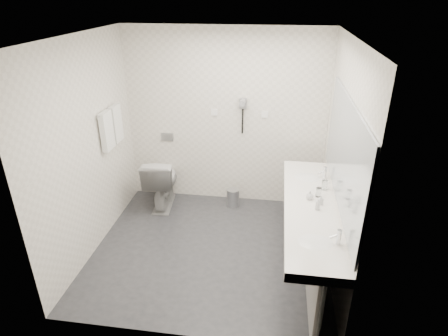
# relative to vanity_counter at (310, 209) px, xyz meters

# --- Properties ---
(floor) EXTENTS (2.80, 2.80, 0.00)m
(floor) POSITION_rel_vanity_counter_xyz_m (-1.12, 0.20, -0.80)
(floor) COLOR #2E2E33
(floor) RESTS_ON ground
(ceiling) EXTENTS (2.80, 2.80, 0.00)m
(ceiling) POSITION_rel_vanity_counter_xyz_m (-1.12, 0.20, 1.70)
(ceiling) COLOR white
(ceiling) RESTS_ON wall_back
(wall_back) EXTENTS (2.80, 0.00, 2.80)m
(wall_back) POSITION_rel_vanity_counter_xyz_m (-1.12, 1.50, 0.45)
(wall_back) COLOR white
(wall_back) RESTS_ON floor
(wall_front) EXTENTS (2.80, 0.00, 2.80)m
(wall_front) POSITION_rel_vanity_counter_xyz_m (-1.12, -1.10, 0.45)
(wall_front) COLOR white
(wall_front) RESTS_ON floor
(wall_left) EXTENTS (0.00, 2.60, 2.60)m
(wall_left) POSITION_rel_vanity_counter_xyz_m (-2.52, 0.20, 0.45)
(wall_left) COLOR white
(wall_left) RESTS_ON floor
(wall_right) EXTENTS (0.00, 2.60, 2.60)m
(wall_right) POSITION_rel_vanity_counter_xyz_m (0.27, 0.20, 0.45)
(wall_right) COLOR white
(wall_right) RESTS_ON floor
(vanity_counter) EXTENTS (0.55, 2.20, 0.10)m
(vanity_counter) POSITION_rel_vanity_counter_xyz_m (0.00, 0.00, 0.00)
(vanity_counter) COLOR white
(vanity_counter) RESTS_ON floor
(vanity_panel) EXTENTS (0.03, 2.15, 0.75)m
(vanity_panel) POSITION_rel_vanity_counter_xyz_m (0.02, 0.00, -0.42)
(vanity_panel) COLOR gray
(vanity_panel) RESTS_ON floor
(vanity_post_near) EXTENTS (0.06, 0.06, 0.75)m
(vanity_post_near) POSITION_rel_vanity_counter_xyz_m (0.05, -1.04, -0.42)
(vanity_post_near) COLOR silver
(vanity_post_near) RESTS_ON floor
(vanity_post_far) EXTENTS (0.06, 0.06, 0.75)m
(vanity_post_far) POSITION_rel_vanity_counter_xyz_m (0.05, 1.04, -0.42)
(vanity_post_far) COLOR silver
(vanity_post_far) RESTS_ON floor
(mirror) EXTENTS (0.02, 2.20, 1.05)m
(mirror) POSITION_rel_vanity_counter_xyz_m (0.26, 0.00, 0.65)
(mirror) COLOR #B2BCC6
(mirror) RESTS_ON wall_right
(basin_near) EXTENTS (0.40, 0.31, 0.05)m
(basin_near) POSITION_rel_vanity_counter_xyz_m (0.00, -0.65, 0.04)
(basin_near) COLOR white
(basin_near) RESTS_ON vanity_counter
(basin_far) EXTENTS (0.40, 0.31, 0.05)m
(basin_far) POSITION_rel_vanity_counter_xyz_m (0.00, 0.65, 0.04)
(basin_far) COLOR white
(basin_far) RESTS_ON vanity_counter
(faucet_near) EXTENTS (0.04, 0.04, 0.15)m
(faucet_near) POSITION_rel_vanity_counter_xyz_m (0.19, -0.65, 0.12)
(faucet_near) COLOR silver
(faucet_near) RESTS_ON vanity_counter
(faucet_far) EXTENTS (0.04, 0.04, 0.15)m
(faucet_far) POSITION_rel_vanity_counter_xyz_m (0.19, 0.65, 0.12)
(faucet_far) COLOR silver
(faucet_far) RESTS_ON vanity_counter
(soap_bottle_a) EXTENTS (0.06, 0.06, 0.10)m
(soap_bottle_a) POSITION_rel_vanity_counter_xyz_m (0.10, 0.03, 0.10)
(soap_bottle_a) COLOR beige
(soap_bottle_a) RESTS_ON vanity_counter
(soap_bottle_b) EXTENTS (0.11, 0.11, 0.10)m
(soap_bottle_b) POSITION_rel_vanity_counter_xyz_m (-0.01, 0.12, 0.10)
(soap_bottle_b) COLOR beige
(soap_bottle_b) RESTS_ON vanity_counter
(soap_bottle_c) EXTENTS (0.05, 0.05, 0.13)m
(soap_bottle_c) POSITION_rel_vanity_counter_xyz_m (0.06, -0.08, 0.12)
(soap_bottle_c) COLOR beige
(soap_bottle_c) RESTS_ON vanity_counter
(glass_left) EXTENTS (0.07, 0.07, 0.11)m
(glass_left) POSITION_rel_vanity_counter_xyz_m (0.09, 0.19, 0.10)
(glass_left) COLOR silver
(glass_left) RESTS_ON vanity_counter
(glass_right) EXTENTS (0.07, 0.07, 0.12)m
(glass_right) POSITION_rel_vanity_counter_xyz_m (0.17, 0.36, 0.11)
(glass_right) COLOR silver
(glass_right) RESTS_ON vanity_counter
(toilet) EXTENTS (0.50, 0.80, 0.77)m
(toilet) POSITION_rel_vanity_counter_xyz_m (-2.00, 1.16, -0.41)
(toilet) COLOR white
(toilet) RESTS_ON floor
(flush_plate) EXTENTS (0.18, 0.02, 0.12)m
(flush_plate) POSITION_rel_vanity_counter_xyz_m (-1.98, 1.49, 0.15)
(flush_plate) COLOR #B2B5BA
(flush_plate) RESTS_ON wall_back
(pedal_bin) EXTENTS (0.21, 0.21, 0.25)m
(pedal_bin) POSITION_rel_vanity_counter_xyz_m (-0.97, 1.27, -0.67)
(pedal_bin) COLOR #B2B5BA
(pedal_bin) RESTS_ON floor
(bin_lid) EXTENTS (0.18, 0.18, 0.02)m
(bin_lid) POSITION_rel_vanity_counter_xyz_m (-0.97, 1.27, -0.54)
(bin_lid) COLOR #B2B5BA
(bin_lid) RESTS_ON pedal_bin
(towel_rail) EXTENTS (0.02, 0.62, 0.02)m
(towel_rail) POSITION_rel_vanity_counter_xyz_m (-2.47, 0.75, 0.75)
(towel_rail) COLOR silver
(towel_rail) RESTS_ON wall_left
(towel_near) EXTENTS (0.07, 0.24, 0.48)m
(towel_near) POSITION_rel_vanity_counter_xyz_m (-2.46, 0.61, 0.53)
(towel_near) COLOR white
(towel_near) RESTS_ON towel_rail
(towel_far) EXTENTS (0.07, 0.24, 0.48)m
(towel_far) POSITION_rel_vanity_counter_xyz_m (-2.46, 0.89, 0.53)
(towel_far) COLOR white
(towel_far) RESTS_ON towel_rail
(dryer_cradle) EXTENTS (0.10, 0.04, 0.14)m
(dryer_cradle) POSITION_rel_vanity_counter_xyz_m (-0.88, 1.47, 0.70)
(dryer_cradle) COLOR gray
(dryer_cradle) RESTS_ON wall_back
(dryer_barrel) EXTENTS (0.08, 0.14, 0.08)m
(dryer_barrel) POSITION_rel_vanity_counter_xyz_m (-0.88, 1.40, 0.73)
(dryer_barrel) COLOR gray
(dryer_barrel) RESTS_ON dryer_cradle
(dryer_cord) EXTENTS (0.02, 0.02, 0.35)m
(dryer_cord) POSITION_rel_vanity_counter_xyz_m (-0.88, 1.46, 0.45)
(dryer_cord) COLOR black
(dryer_cord) RESTS_ON dryer_cradle
(switch_plate_a) EXTENTS (0.09, 0.02, 0.09)m
(switch_plate_a) POSITION_rel_vanity_counter_xyz_m (-1.27, 1.49, 0.55)
(switch_plate_a) COLOR white
(switch_plate_a) RESTS_ON wall_back
(switch_plate_b) EXTENTS (0.09, 0.02, 0.09)m
(switch_plate_b) POSITION_rel_vanity_counter_xyz_m (-0.57, 1.49, 0.55)
(switch_plate_b) COLOR white
(switch_plate_b) RESTS_ON wall_back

